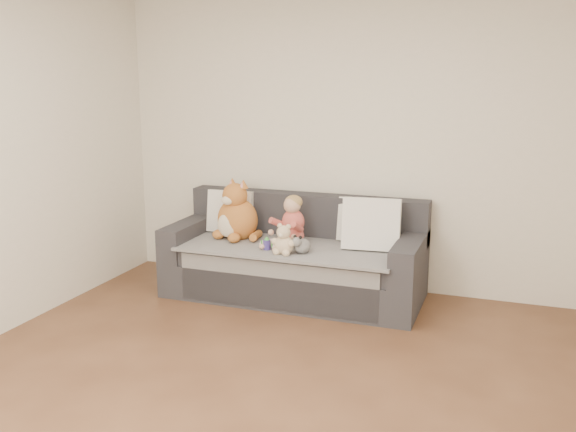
{
  "coord_description": "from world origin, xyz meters",
  "views": [
    {
      "loc": [
        1.3,
        -3.02,
        1.92
      ],
      "look_at": [
        -0.47,
        1.87,
        0.75
      ],
      "focal_mm": 40.0,
      "sensor_mm": 36.0,
      "label": 1
    }
  ],
  "objects_px": {
    "sofa": "(295,261)",
    "sippy_cup": "(267,243)",
    "teddy_bear": "(284,242)",
    "plush_cat": "(236,216)",
    "toddler": "(290,224)"
  },
  "relations": [
    {
      "from": "toddler",
      "to": "sippy_cup",
      "type": "relative_size",
      "value": 3.96
    },
    {
      "from": "teddy_bear",
      "to": "toddler",
      "type": "bearing_deg",
      "value": 107.78
    },
    {
      "from": "sofa",
      "to": "sippy_cup",
      "type": "relative_size",
      "value": 19.68
    },
    {
      "from": "toddler",
      "to": "plush_cat",
      "type": "height_order",
      "value": "plush_cat"
    },
    {
      "from": "sofa",
      "to": "plush_cat",
      "type": "bearing_deg",
      "value": -176.34
    },
    {
      "from": "toddler",
      "to": "sippy_cup",
      "type": "distance_m",
      "value": 0.28
    },
    {
      "from": "sofa",
      "to": "teddy_bear",
      "type": "height_order",
      "value": "sofa"
    },
    {
      "from": "teddy_bear",
      "to": "plush_cat",
      "type": "bearing_deg",
      "value": 157.93
    },
    {
      "from": "toddler",
      "to": "sippy_cup",
      "type": "bearing_deg",
      "value": -99.94
    },
    {
      "from": "toddler",
      "to": "teddy_bear",
      "type": "distance_m",
      "value": 0.31
    },
    {
      "from": "plush_cat",
      "to": "teddy_bear",
      "type": "distance_m",
      "value": 0.67
    },
    {
      "from": "plush_cat",
      "to": "sofa",
      "type": "bearing_deg",
      "value": 23.81
    },
    {
      "from": "toddler",
      "to": "sippy_cup",
      "type": "height_order",
      "value": "toddler"
    },
    {
      "from": "sofa",
      "to": "teddy_bear",
      "type": "bearing_deg",
      "value": -85.64
    },
    {
      "from": "toddler",
      "to": "sippy_cup",
      "type": "xyz_separation_m",
      "value": [
        -0.13,
        -0.22,
        -0.12
      ]
    }
  ]
}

